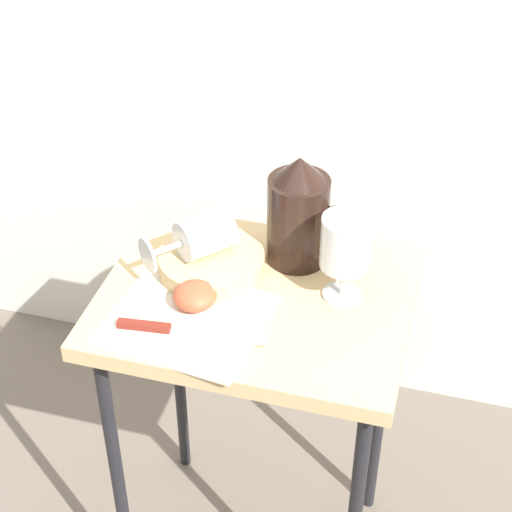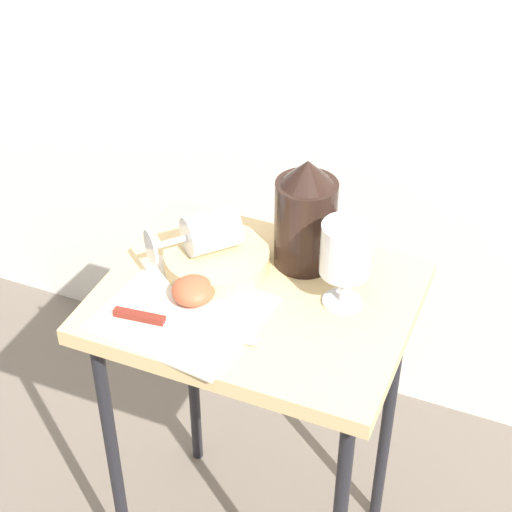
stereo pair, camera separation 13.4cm
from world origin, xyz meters
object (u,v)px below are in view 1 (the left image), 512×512
Objects in this scene: knife at (169,329)px; wine_glass_tipped_near at (202,236)px; wine_glass_upright at (346,247)px; apple_half_left at (195,296)px; pitcher at (299,219)px; table at (256,332)px; basket_tray at (212,263)px.

wine_glass_tipped_near is at bearing 89.74° from knife.
wine_glass_upright reaches higher than apple_half_left.
wine_glass_tipped_near is at bearing 100.39° from apple_half_left.
pitcher reaches higher than apple_half_left.
knife is at bearing -129.68° from table.
table is 0.14m from basket_tray.
pitcher is at bearing 53.08° from apple_half_left.
table is 2.88× the size of knife.
wine_glass_upright is at bearing 14.68° from table.
wine_glass_upright reaches higher than basket_tray.
wine_glass_upright is at bearing 33.92° from knife.
apple_half_left is (-0.09, -0.06, 0.11)m from table.
table is 0.15m from apple_half_left.
apple_half_left is (-0.13, -0.17, -0.06)m from pitcher.
wine_glass_tipped_near is at bearing 170.36° from basket_tray.
pitcher is 2.83× the size of apple_half_left.
wine_glass_tipped_near reaches higher than apple_half_left.
basket_tray is at bearing 84.61° from knife.
table is at bearing -110.18° from pitcher.
pitcher is at bearing 69.82° from table.
pitcher reaches higher than wine_glass_upright.
basket_tray is 0.17m from knife.
knife is at bearing -95.39° from basket_tray.
apple_half_left is (0.02, -0.10, -0.05)m from wine_glass_tipped_near.
knife is at bearing -104.80° from apple_half_left.
apple_half_left reaches higher than basket_tray.
table is 3.41× the size of pitcher.
wine_glass_tipped_near is (-0.24, 0.01, -0.03)m from wine_glass_upright.
pitcher reaches higher than wine_glass_tipped_near.
pitcher is 1.28× the size of wine_glass_tipped_near.
basket_tray is 0.17m from pitcher.
wine_glass_upright reaches higher than table.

